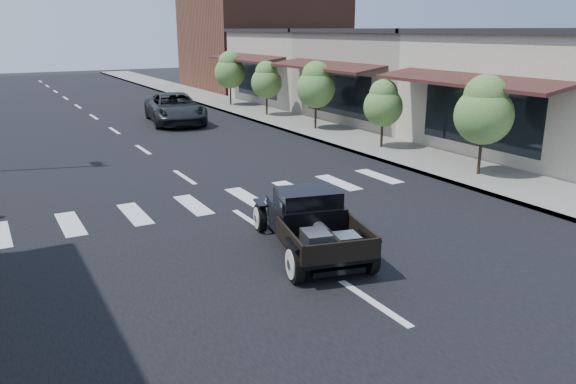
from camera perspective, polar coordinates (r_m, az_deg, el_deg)
ground at (r=12.49m, az=0.21°, el=-5.71°), size 120.00×120.00×0.00m
road at (r=26.14m, az=-16.24°, el=5.31°), size 14.00×80.00×0.02m
road_markings at (r=21.39m, az=-13.09°, el=3.20°), size 12.00×60.00×0.06m
sidewalk_right at (r=29.19m, az=0.27°, el=7.17°), size 3.00×80.00×0.15m
storefront_near at (r=25.15m, az=26.75°, el=9.00°), size 10.00×9.00×4.50m
storefront_mid at (r=31.10m, az=12.86°, el=11.37°), size 10.00×9.00×4.50m
storefront_far at (r=38.26m, az=3.67°, el=12.56°), size 10.00×9.00×4.50m
far_building_right at (r=47.14m, az=-2.59°, el=14.78°), size 11.00×10.00×7.00m
small_tree_a at (r=18.92m, az=19.16°, el=6.25°), size 1.84×1.84×3.07m
small_tree_b at (r=22.55m, az=9.60°, el=7.75°), size 1.54×1.54×2.57m
small_tree_c at (r=26.54m, az=2.84°, el=9.68°), size 1.80×1.80×3.01m
small_tree_d at (r=30.92m, az=-2.19°, el=10.40°), size 1.67×1.67×2.78m
small_tree_e at (r=35.33m, az=-5.91°, el=11.34°), size 1.88×1.88×3.13m
hotrod_pickup at (r=12.07m, az=2.27°, el=-3.01°), size 2.71×4.31×1.39m
second_car at (r=29.57m, az=-11.42°, el=8.31°), size 3.29×5.77×1.52m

